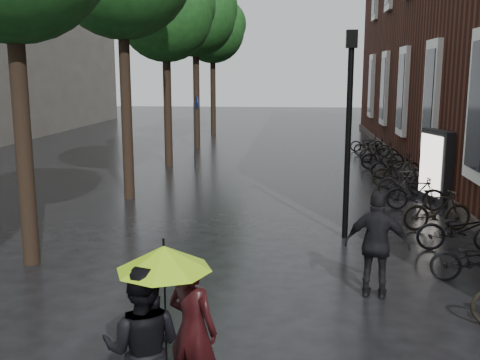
# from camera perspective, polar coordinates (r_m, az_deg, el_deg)

# --- Properties ---
(person_burgundy) EXTENTS (0.75, 0.65, 1.75)m
(person_burgundy) POSITION_cam_1_polar(r_m,az_deg,el_deg) (6.65, -4.85, -14.85)
(person_burgundy) COLOR black
(person_burgundy) RESTS_ON ground
(person_black) EXTENTS (0.90, 0.71, 1.81)m
(person_black) POSITION_cam_1_polar(r_m,az_deg,el_deg) (6.23, -9.84, -16.52)
(person_black) COLOR black
(person_black) RESTS_ON ground
(lime_umbrella) EXTENTS (1.03, 1.03, 1.53)m
(lime_umbrella) POSITION_cam_1_polar(r_m,az_deg,el_deg) (6.02, -7.74, -7.85)
(lime_umbrella) COLOR black
(lime_umbrella) RESTS_ON ground
(pedestrian_walking) EXTENTS (1.14, 0.65, 1.84)m
(pedestrian_walking) POSITION_cam_1_polar(r_m,az_deg,el_deg) (9.74, 13.77, -6.39)
(pedestrian_walking) COLOR black
(pedestrian_walking) RESTS_ON ground
(parked_bicycles) EXTENTS (2.05, 19.99, 1.04)m
(parked_bicycles) POSITION_cam_1_polar(r_m,az_deg,el_deg) (18.37, 16.42, 0.08)
(parked_bicycles) COLOR black
(parked_bicycles) RESTS_ON ground
(ad_lightbox) EXTENTS (0.32, 1.42, 2.14)m
(ad_lightbox) POSITION_cam_1_polar(r_m,az_deg,el_deg) (17.25, 19.27, 1.30)
(ad_lightbox) COLOR black
(ad_lightbox) RESTS_ON ground
(lamp_post) EXTENTS (0.24, 0.24, 4.67)m
(lamp_post) POSITION_cam_1_polar(r_m,az_deg,el_deg) (12.78, 11.02, 6.51)
(lamp_post) COLOR black
(lamp_post) RESTS_ON ground
(cycle_sign) EXTENTS (0.15, 0.52, 2.84)m
(cycle_sign) POSITION_cam_1_polar(r_m,az_deg,el_deg) (22.64, -4.54, 6.04)
(cycle_sign) COLOR #262628
(cycle_sign) RESTS_ON ground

